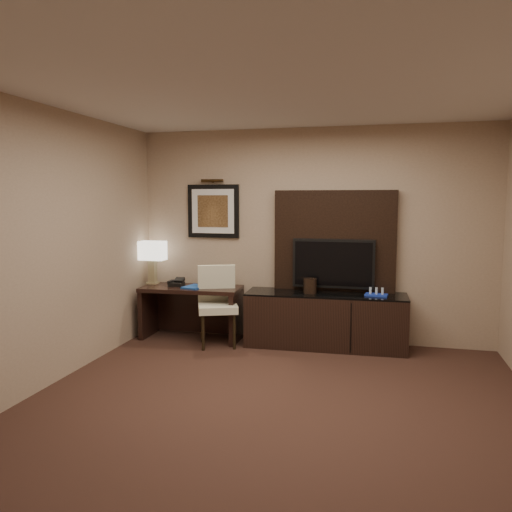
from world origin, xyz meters
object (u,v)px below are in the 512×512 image
(desk_phone, at_px, (176,283))
(water_bottle, at_px, (219,280))
(minibar_tray, at_px, (376,292))
(table_lamp, at_px, (152,263))
(credenza, at_px, (325,320))
(desk, at_px, (192,313))
(ice_bucket, at_px, (310,286))
(desk_chair, at_px, (218,307))
(tv, at_px, (333,263))

(desk_phone, distance_m, water_bottle, 0.58)
(water_bottle, bearing_deg, minibar_tray, 0.52)
(table_lamp, xyz_separation_m, minibar_tray, (2.92, -0.06, -0.25))
(table_lamp, bearing_deg, credenza, -1.38)
(desk, relative_size, credenza, 0.66)
(desk, relative_size, ice_bucket, 7.06)
(minibar_tray, bearing_deg, desk_chair, -172.13)
(desk, xyz_separation_m, credenza, (1.73, 0.05, -0.01))
(credenza, distance_m, desk_phone, 1.97)
(desk, distance_m, water_bottle, 0.58)
(water_bottle, height_order, minibar_tray, water_bottle)
(desk, height_order, water_bottle, water_bottle)
(tv, distance_m, desk_phone, 2.03)
(ice_bucket, xyz_separation_m, minibar_tray, (0.79, 0.02, -0.04))
(credenza, height_order, minibar_tray, minibar_tray)
(credenza, relative_size, minibar_tray, 7.44)
(tv, bearing_deg, desk_phone, -174.57)
(desk, distance_m, minibar_tray, 2.36)
(desk, distance_m, credenza, 1.73)
(desk, height_order, table_lamp, table_lamp)
(water_bottle, height_order, ice_bucket, water_bottle)
(ice_bucket, bearing_deg, desk, -178.94)
(desk_phone, xyz_separation_m, ice_bucket, (1.74, 0.03, 0.03))
(desk, bearing_deg, minibar_tray, -1.46)
(credenza, height_order, ice_bucket, ice_bucket)
(desk_chair, bearing_deg, water_bottle, 81.51)
(desk, relative_size, water_bottle, 6.46)
(desk, xyz_separation_m, table_lamp, (-0.59, 0.11, 0.62))
(tv, height_order, table_lamp, tv)
(ice_bucket, bearing_deg, credenza, 6.46)
(tv, height_order, water_bottle, tv)
(table_lamp, height_order, desk_phone, table_lamp)
(ice_bucket, bearing_deg, tv, 31.52)
(desk_chair, xyz_separation_m, water_bottle, (-0.06, 0.24, 0.29))
(desk, xyz_separation_m, desk_chair, (0.43, -0.21, 0.15))
(desk, xyz_separation_m, tv, (1.80, 0.19, 0.68))
(water_bottle, relative_size, ice_bucket, 1.09)
(desk_chair, bearing_deg, desk, 131.67)
(water_bottle, bearing_deg, ice_bucket, -0.14)
(credenza, xyz_separation_m, water_bottle, (-1.36, -0.02, 0.45))
(ice_bucket, bearing_deg, water_bottle, 179.86)
(tv, height_order, ice_bucket, tv)
(water_bottle, bearing_deg, tv, 6.33)
(credenza, bearing_deg, table_lamp, 176.86)
(tv, xyz_separation_m, water_bottle, (-1.43, -0.16, -0.24))
(table_lamp, distance_m, desk_phone, 0.46)
(minibar_tray, bearing_deg, table_lamp, 178.89)
(tv, bearing_deg, table_lamp, -177.98)
(desk_chair, height_order, water_bottle, desk_chair)
(credenza, distance_m, desk_chair, 1.33)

